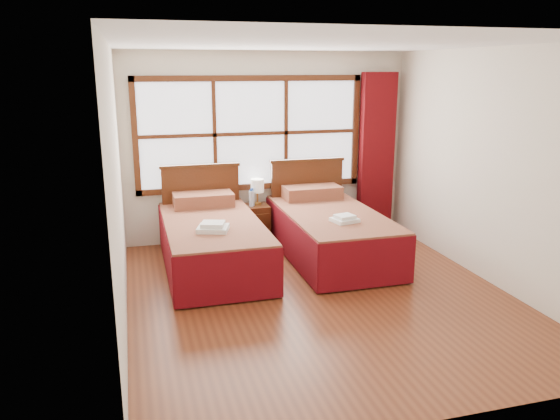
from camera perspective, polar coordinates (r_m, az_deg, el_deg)
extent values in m
plane|color=brown|center=(5.95, 4.16, -8.92)|extent=(4.50, 4.50, 0.00)
plane|color=white|center=(5.46, 4.68, 16.96)|extent=(4.50, 4.50, 0.00)
plane|color=silver|center=(7.69, -1.30, 6.59)|extent=(4.00, 0.00, 4.00)
plane|color=silver|center=(5.24, -16.65, 2.20)|extent=(0.00, 4.50, 4.50)
plane|color=silver|center=(6.51, 21.26, 4.14)|extent=(0.00, 4.50, 4.50)
cube|color=white|center=(7.58, -3.10, 7.98)|extent=(3.00, 0.02, 1.40)
cube|color=#48220F|center=(7.68, -2.99, 2.47)|extent=(3.16, 0.06, 0.08)
cube|color=#48220F|center=(7.51, -3.15, 13.59)|extent=(3.16, 0.06, 0.08)
cube|color=#48220F|center=(7.38, -14.92, 7.34)|extent=(0.08, 0.06, 1.56)
cube|color=#48220F|center=(8.03, 7.84, 8.24)|extent=(0.08, 0.06, 1.56)
cube|color=#48220F|center=(7.47, -6.85, 7.80)|extent=(0.05, 0.05, 1.40)
cube|color=#48220F|center=(7.68, 0.61, 8.09)|extent=(0.05, 0.05, 1.40)
cube|color=#48220F|center=(7.56, -3.07, 7.97)|extent=(3.00, 0.05, 0.05)
cube|color=#63090E|center=(8.11, 10.04, 5.87)|extent=(0.50, 0.16, 2.30)
cube|color=#42210D|center=(6.70, -6.98, -4.75)|extent=(1.00, 2.00, 0.33)
cube|color=#5C100D|center=(6.61, -7.05, -2.30)|extent=(1.12, 2.22, 0.27)
cube|color=maroon|center=(6.60, -11.82, -4.02)|extent=(0.03, 2.22, 0.55)
cube|color=maroon|center=(6.75, -2.31, -3.29)|extent=(0.03, 2.22, 0.55)
cube|color=maroon|center=(5.63, -5.31, -7.07)|extent=(1.12, 0.03, 0.55)
cube|color=#5C100D|center=(7.32, -8.05, 1.14)|extent=(0.78, 0.46, 0.17)
cube|color=#48220F|center=(7.55, -8.22, 0.45)|extent=(1.04, 0.06, 1.09)
cube|color=#42210D|center=(7.43, -8.38, 4.59)|extent=(1.09, 0.08, 0.04)
cube|color=#42210D|center=(7.06, 5.34, -3.67)|extent=(1.01, 2.02, 0.33)
cube|color=#5C100D|center=(6.97, 5.40, -1.31)|extent=(1.13, 2.24, 0.27)
cube|color=maroon|center=(6.85, 0.95, -3.00)|extent=(0.03, 2.24, 0.56)
cube|color=maroon|center=(7.23, 9.54, -2.24)|extent=(0.03, 2.24, 0.56)
cube|color=maroon|center=(6.05, 9.09, -5.60)|extent=(1.13, 0.03, 0.56)
cube|color=#5C100D|center=(7.66, 3.29, 1.90)|extent=(0.79, 0.46, 0.18)
cube|color=#48220F|center=(7.87, 2.82, 1.20)|extent=(1.05, 0.06, 1.10)
cube|color=#42210D|center=(7.76, 2.87, 5.22)|extent=(1.10, 0.08, 0.04)
cube|color=#48220F|center=(7.60, -2.74, -1.46)|extent=(0.40, 0.36, 0.54)
cube|color=#42210D|center=(7.46, -2.41, -2.65)|extent=(0.35, 0.02, 0.16)
cube|color=#42210D|center=(7.39, -2.42, -1.06)|extent=(0.35, 0.02, 0.16)
sphere|color=#AA8B39|center=(7.44, -2.38, -2.69)|extent=(0.03, 0.03, 0.03)
sphere|color=#AA8B39|center=(7.38, -2.39, -1.09)|extent=(0.03, 0.03, 0.03)
cube|color=white|center=(6.18, -7.01, -1.93)|extent=(0.41, 0.38, 0.05)
cube|color=white|center=(6.16, -7.03, -1.49)|extent=(0.31, 0.29, 0.05)
cube|color=white|center=(6.52, 6.77, -1.04)|extent=(0.33, 0.31, 0.04)
cube|color=white|center=(6.50, 6.78, -0.69)|extent=(0.25, 0.23, 0.04)
cylinder|color=gold|center=(7.60, -2.37, 0.71)|extent=(0.11, 0.11, 0.02)
cylinder|color=gold|center=(7.58, -2.38, 1.34)|extent=(0.02, 0.02, 0.15)
cylinder|color=white|center=(7.55, -2.39, 2.57)|extent=(0.18, 0.18, 0.18)
cylinder|color=silver|center=(7.46, -3.02, 1.19)|extent=(0.06, 0.06, 0.21)
cylinder|color=#1644AC|center=(7.43, -3.04, 2.09)|extent=(0.03, 0.03, 0.03)
cylinder|color=silver|center=(7.50, -2.92, 1.28)|extent=(0.06, 0.06, 0.22)
cylinder|color=#1644AC|center=(7.47, -2.93, 2.19)|extent=(0.03, 0.03, 0.03)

